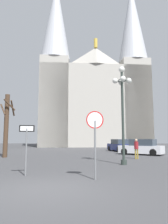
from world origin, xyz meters
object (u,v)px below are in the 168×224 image
object	(u,v)px
cathedral	(93,93)
stop_sign	(95,132)
street_lamp	(122,99)
pedestrian_walking	(136,147)
one_way_arrow_sign	(26,142)
parked_car_far_navy	(120,146)
parked_car_near_white	(142,147)
bare_tree	(6,124)

from	to	relation	value
cathedral	stop_sign	distance (m)	35.56
street_lamp	pedestrian_walking	distance (m)	5.02
one_way_arrow_sign	parked_car_far_navy	distance (m)	18.59
cathedral	parked_car_near_white	bearing A→B (deg)	-77.91
one_way_arrow_sign	parked_car_far_navy	bearing A→B (deg)	69.94
pedestrian_walking	parked_car_near_white	bearing A→B (deg)	72.07
parked_car_near_white	pedestrian_walking	size ratio (longest dim) A/B	2.87
parked_car_far_navy	cathedral	bearing A→B (deg)	101.48
one_way_arrow_sign	parked_car_near_white	bearing A→B (deg)	57.03
stop_sign	bare_tree	bearing A→B (deg)	129.03
one_way_arrow_sign	cathedral	bearing A→B (deg)	84.73
parked_car_far_navy	pedestrian_walking	bearing A→B (deg)	-90.21
cathedral	parked_car_near_white	distance (m)	24.47
bare_tree	parked_car_far_navy	xyz separation A→B (m)	(10.91, 8.90, -2.14)
bare_tree	parked_car_far_navy	distance (m)	14.24
parked_car_far_navy	one_way_arrow_sign	bearing A→B (deg)	-110.06
parked_car_near_white	parked_car_far_navy	distance (m)	5.69
pedestrian_walking	bare_tree	bearing A→B (deg)	175.03
stop_sign	cathedral	bearing A→B (deg)	89.84
stop_sign	parked_car_near_white	distance (m)	13.58
one_way_arrow_sign	stop_sign	bearing A→B (deg)	-13.92
street_lamp	parked_car_near_white	bearing A→B (deg)	69.75
bare_tree	parked_car_far_navy	bearing A→B (deg)	39.22
cathedral	street_lamp	xyz separation A→B (m)	(1.72, -29.59, -7.01)
bare_tree	pedestrian_walking	bearing A→B (deg)	-4.97
street_lamp	parked_car_far_navy	distance (m)	13.96
one_way_arrow_sign	pedestrian_walking	distance (m)	9.91
street_lamp	bare_tree	distance (m)	10.47
parked_car_near_white	bare_tree	bearing A→B (deg)	-164.62
cathedral	parked_car_far_navy	xyz separation A→B (m)	(3.28, -16.14, -10.40)
street_lamp	parked_car_far_navy	xyz separation A→B (m)	(1.56, 13.45, -3.38)
one_way_arrow_sign	street_lamp	world-z (taller)	street_lamp
stop_sign	parked_car_near_white	size ratio (longest dim) A/B	0.60
one_way_arrow_sign	street_lamp	xyz separation A→B (m)	(4.81, 4.00, 2.66)
parked_car_near_white	parked_car_far_navy	world-z (taller)	parked_car_near_white
stop_sign	parked_car_far_navy	size ratio (longest dim) A/B	0.56
cathedral	one_way_arrow_sign	bearing A→B (deg)	-95.27
stop_sign	bare_tree	size ratio (longest dim) A/B	0.50
parked_car_far_navy	pedestrian_walking	world-z (taller)	pedestrian_walking
cathedral	pedestrian_walking	bearing A→B (deg)	-82.89
stop_sign	one_way_arrow_sign	bearing A→B (deg)	166.08
stop_sign	street_lamp	distance (m)	5.54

